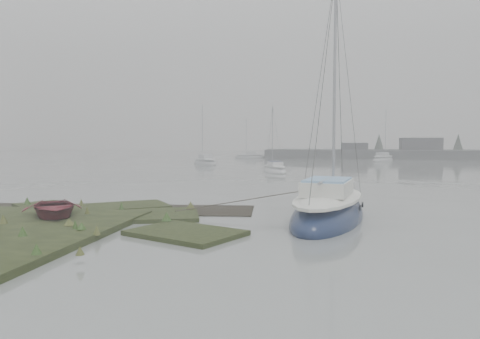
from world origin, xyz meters
name	(u,v)px	position (x,y,z in m)	size (l,w,h in m)	color
ground	(270,171)	(0.00, 30.00, 0.00)	(160.00, 160.00, 0.00)	slate
far_shoreline	(466,154)	(26.84, 61.90, 0.85)	(60.00, 8.00, 4.15)	#4C4F51
sailboat_main	(329,212)	(5.19, 3.11, 0.33)	(3.88, 7.92, 10.70)	#15203E
sailboat_white	(274,170)	(0.52, 28.72, 0.21)	(3.43, 5.05, 6.82)	silver
sailboat_far_a	(205,163)	(-9.13, 40.13, 0.25)	(4.81, 5.61, 7.92)	#A3A9AD
sailboat_far_b	(383,159)	(13.46, 53.23, 0.25)	(4.38, 5.78, 7.91)	silver
sailboat_far_c	(250,157)	(-6.42, 58.99, 0.21)	(4.99, 1.95, 6.90)	#9CA1A6
dinghy	(54,208)	(-5.18, 1.00, 0.55)	(2.28, 3.19, 0.66)	maroon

